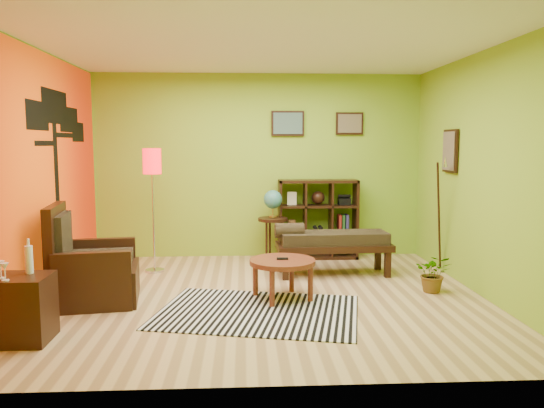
{
  "coord_description": "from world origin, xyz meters",
  "views": [
    {
      "loc": [
        -0.23,
        -5.9,
        1.75
      ],
      "look_at": [
        0.1,
        0.19,
        1.05
      ],
      "focal_mm": 35.0,
      "sensor_mm": 36.0,
      "label": 1
    }
  ],
  "objects": [
    {
      "name": "bench",
      "position": [
        0.92,
        0.99,
        0.45
      ],
      "size": [
        1.56,
        0.6,
        0.71
      ],
      "color": "black",
      "rests_on": "ground"
    },
    {
      "name": "side_cabinet",
      "position": [
        -2.2,
        -1.25,
        0.3
      ],
      "size": [
        0.5,
        0.46,
        0.91
      ],
      "color": "black",
      "rests_on": "ground"
    },
    {
      "name": "zebra_rug",
      "position": [
        -0.09,
        -0.55,
        0.01
      ],
      "size": [
        2.31,
        1.87,
        0.01
      ],
      "primitive_type": "cube",
      "rotation": [
        0.0,
        0.0,
        -0.22
      ],
      "color": "silver",
      "rests_on": "ground"
    },
    {
      "name": "coffee_table",
      "position": [
        0.2,
        -0.09,
        0.39
      ],
      "size": [
        0.74,
        0.74,
        0.47
      ],
      "color": "maroon",
      "rests_on": "ground"
    },
    {
      "name": "ground",
      "position": [
        0.0,
        0.0,
        0.0
      ],
      "size": [
        5.0,
        5.0,
        0.0
      ],
      "primitive_type": "plane",
      "color": "tan",
      "rests_on": "ground"
    },
    {
      "name": "armchair",
      "position": [
        -1.94,
        -0.07,
        0.33
      ],
      "size": [
        1.02,
        1.02,
        1.09
      ],
      "color": "black",
      "rests_on": "ground"
    },
    {
      "name": "floor_lamp",
      "position": [
        -1.45,
        1.29,
        1.36
      ],
      "size": [
        0.25,
        0.25,
        1.68
      ],
      "color": "silver",
      "rests_on": "ground"
    },
    {
      "name": "potted_plant",
      "position": [
        2.01,
        0.09,
        0.18
      ],
      "size": [
        0.54,
        0.56,
        0.35
      ],
      "primitive_type": "imported",
      "rotation": [
        0.0,
        0.0,
        -0.35
      ],
      "color": "#26661E",
      "rests_on": "ground"
    },
    {
      "name": "cube_shelf",
      "position": [
        0.91,
        2.03,
        0.6
      ],
      "size": [
        1.2,
        0.35,
        1.2
      ],
      "color": "black",
      "rests_on": "ground"
    },
    {
      "name": "globe_table",
      "position": [
        0.2,
        1.82,
        0.81
      ],
      "size": [
        0.44,
        0.44,
        1.07
      ],
      "color": "black",
      "rests_on": "ground"
    },
    {
      "name": "room_shell",
      "position": [
        -0.09,
        0.01,
        1.8
      ],
      "size": [
        5.04,
        4.54,
        2.82
      ],
      "color": "#85B329",
      "rests_on": "ground"
    }
  ]
}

